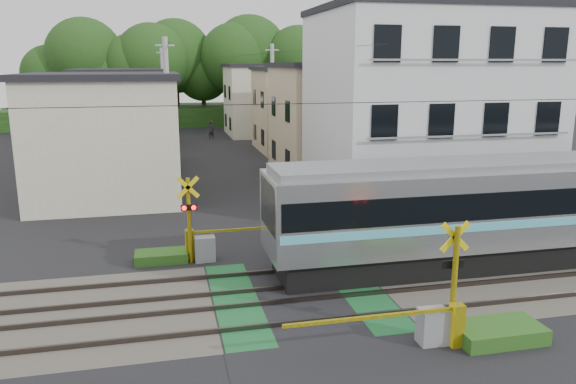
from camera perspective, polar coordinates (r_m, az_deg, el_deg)
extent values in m
plane|color=black|center=(17.09, 1.14, -10.42)|extent=(120.00, 120.00, 0.00)
cube|color=#47423A|center=(17.09, 1.14, -10.42)|extent=(120.00, 6.00, 0.00)
cube|color=black|center=(17.09, 1.14, -10.41)|extent=(5.20, 120.00, 0.00)
cube|color=#145126|center=(16.77, -5.30, -10.93)|extent=(1.30, 6.00, 0.00)
cube|color=#145126|center=(17.61, 7.24, -9.78)|extent=(1.30, 6.00, 0.00)
cube|color=#3F3833|center=(15.39, 2.89, -12.92)|extent=(120.00, 0.08, 0.14)
cube|color=#3F3833|center=(16.62, 1.56, -10.87)|extent=(120.00, 0.08, 0.14)
cube|color=#3F3833|center=(17.51, 0.74, -9.58)|extent=(120.00, 0.08, 0.14)
cube|color=#3F3833|center=(18.78, -0.27, -7.98)|extent=(120.00, 0.08, 0.14)
cube|color=black|center=(21.23, 22.05, -5.39)|extent=(16.86, 2.32, 0.88)
cube|color=black|center=(18.56, 6.07, -7.57)|extent=(2.34, 2.15, 0.59)
cube|color=#B2B7BC|center=(20.79, 22.45, -0.92)|extent=(17.56, 2.73, 2.54)
cube|color=black|center=(20.72, 22.52, -0.10)|extent=(17.28, 2.77, 0.86)
cube|color=#55BFD6|center=(20.87, 22.36, -1.86)|extent=(17.38, 2.76, 0.27)
cube|color=slate|center=(20.52, 22.78, 2.84)|extent=(17.21, 2.24, 0.23)
cube|color=black|center=(17.25, -1.91, -1.33)|extent=(0.10, 2.35, 1.52)
cylinder|color=yellow|center=(14.47, 16.50, -9.04)|extent=(0.14, 0.14, 3.00)
cube|color=yellow|center=(14.15, 16.62, -4.38)|extent=(0.77, 0.05, 0.77)
cube|color=yellow|center=(14.15, 16.62, -4.38)|extent=(0.77, 0.05, 0.77)
cube|color=black|center=(14.37, 16.44, -7.05)|extent=(0.55, 0.05, 0.20)
sphere|color=#FF0C07|center=(14.35, 15.76, -7.04)|extent=(0.16, 0.16, 0.16)
sphere|color=#FF0C07|center=(14.50, 16.88, -6.90)|extent=(0.16, 0.16, 0.16)
cube|color=gray|center=(14.66, 14.48, -13.09)|extent=(0.70, 0.50, 0.90)
cube|color=yellow|center=(14.65, 16.74, -12.83)|extent=(0.30, 0.30, 1.10)
cube|color=yellow|center=(13.55, 8.35, -12.48)|extent=(4.20, 0.08, 0.08)
cylinder|color=yellow|center=(19.56, -10.00, -2.90)|extent=(0.14, 0.14, 3.00)
cube|color=yellow|center=(19.17, -10.12, 0.47)|extent=(0.77, 0.05, 0.77)
cube|color=yellow|center=(19.17, -10.12, 0.47)|extent=(0.77, 0.05, 0.77)
cube|color=black|center=(19.33, -10.04, -1.55)|extent=(0.55, 0.05, 0.20)
sphere|color=#FF0C07|center=(19.27, -10.51, -1.62)|extent=(0.16, 0.16, 0.16)
sphere|color=#FF0C07|center=(19.28, -9.56, -1.57)|extent=(0.16, 0.16, 0.16)
cube|color=gray|center=(19.90, -8.44, -5.73)|extent=(0.70, 0.50, 0.90)
cube|color=yellow|center=(20.08, -9.93, -5.32)|extent=(0.30, 0.30, 1.10)
cube|color=yellow|center=(20.16, -3.57, -3.72)|extent=(4.20, 0.08, 0.08)
cube|color=silver|center=(27.70, 13.72, 7.90)|extent=(10.00, 8.00, 9.00)
cube|color=black|center=(27.71, 14.26, 17.51)|extent=(10.20, 8.16, 0.30)
cube|color=black|center=(23.02, 9.50, -0.47)|extent=(1.10, 0.06, 1.40)
cube|color=black|center=(24.04, 14.91, -0.15)|extent=(1.10, 0.06, 1.40)
cube|color=black|center=(25.26, 19.84, 0.13)|extent=(1.10, 0.06, 1.40)
cube|color=black|center=(26.65, 24.29, 0.39)|extent=(1.10, 0.06, 1.40)
cube|color=gray|center=(24.60, 17.65, -1.48)|extent=(9.00, 0.06, 0.08)
cube|color=black|center=(22.52, 9.78, 6.98)|extent=(1.10, 0.06, 1.40)
cube|color=black|center=(23.56, 15.34, 6.97)|extent=(1.10, 0.06, 1.40)
cube|color=black|center=(24.81, 20.38, 6.90)|extent=(1.10, 0.06, 1.40)
cube|color=black|center=(26.22, 24.90, 6.80)|extent=(1.10, 0.06, 1.40)
cube|color=gray|center=(24.05, 18.14, 5.46)|extent=(9.00, 0.06, 0.08)
cube|color=black|center=(22.41, 10.09, 14.62)|extent=(1.10, 0.06, 1.40)
cube|color=black|center=(23.46, 15.79, 14.26)|extent=(1.10, 0.06, 1.40)
cube|color=black|center=(24.71, 20.94, 13.82)|extent=(1.10, 0.06, 1.40)
cube|color=black|center=(26.13, 25.54, 13.33)|extent=(1.10, 0.06, 1.40)
cube|color=gray|center=(23.88, 18.66, 12.60)|extent=(9.00, 0.06, 0.08)
cube|color=beige|center=(29.58, -18.02, 5.01)|extent=(7.00, 7.00, 6.00)
cube|color=black|center=(29.34, -18.46, 11.11)|extent=(7.35, 7.35, 0.30)
cube|color=black|center=(28.02, -10.88, 1.47)|extent=(0.06, 1.00, 1.20)
cube|color=black|center=(31.46, -11.12, 2.71)|extent=(0.06, 1.00, 1.20)
cube|color=black|center=(27.61, -11.12, 7.17)|extent=(0.06, 1.00, 1.20)
cube|color=black|center=(31.09, -11.35, 7.80)|extent=(0.06, 1.00, 1.20)
cube|color=#C4B08B|center=(35.04, 4.89, 7.17)|extent=(7.00, 8.00, 6.50)
cube|color=black|center=(34.86, 5.00, 12.74)|extent=(7.35, 8.40, 0.30)
cube|color=black|center=(32.47, -0.06, 3.28)|extent=(0.06, 1.00, 1.20)
cube|color=black|center=(36.33, -1.46, 4.32)|extent=(0.06, 1.00, 1.20)
cube|color=black|center=(32.12, -0.06, 8.21)|extent=(0.06, 1.00, 1.20)
cube|color=black|center=(36.02, -1.49, 8.73)|extent=(0.06, 1.00, 1.20)
cube|color=beige|center=(38.54, -17.64, 6.62)|extent=(8.00, 7.00, 5.80)
cube|color=black|center=(38.35, -17.96, 11.14)|extent=(8.40, 7.35, 0.30)
cube|color=black|center=(36.88, -11.42, 4.20)|extent=(0.06, 1.00, 1.20)
cube|color=black|center=(40.35, -11.57, 4.93)|extent=(0.06, 1.00, 1.20)
cube|color=black|center=(36.57, -11.62, 8.53)|extent=(0.06, 1.00, 1.20)
cube|color=black|center=(40.06, -11.75, 8.90)|extent=(0.06, 1.00, 1.20)
cube|color=#C4B08B|center=(44.74, 1.46, 8.28)|extent=(7.00, 7.00, 6.20)
cube|color=black|center=(44.59, 1.49, 12.45)|extent=(7.35, 7.35, 0.30)
cube|color=black|center=(42.49, -2.60, 5.58)|extent=(0.06, 1.00, 1.20)
cube|color=black|center=(45.91, -3.39, 6.13)|extent=(0.06, 1.00, 1.20)
cube|color=black|center=(42.22, -2.64, 9.35)|extent=(0.06, 1.00, 1.20)
cube|color=black|center=(45.66, -3.44, 9.62)|extent=(0.06, 1.00, 1.20)
cube|color=#C4B08B|center=(48.45, -16.50, 8.00)|extent=(7.00, 8.00, 6.00)
cube|color=black|center=(48.31, -16.75, 11.72)|extent=(7.35, 8.40, 0.30)
cube|color=black|center=(46.54, -12.15, 5.95)|extent=(0.06, 1.00, 1.20)
cube|color=black|center=(50.51, -12.23, 6.49)|extent=(0.06, 1.00, 1.20)
cube|color=black|center=(46.29, -12.32, 9.39)|extent=(0.06, 1.00, 1.20)
cube|color=black|center=(50.29, -12.38, 9.66)|extent=(0.06, 1.00, 1.20)
cube|color=beige|center=(54.32, -1.90, 9.22)|extent=(8.00, 7.00, 6.40)
cube|color=black|center=(54.20, -1.92, 12.76)|extent=(8.40, 7.35, 0.30)
cube|color=black|center=(52.13, -5.89, 6.91)|extent=(0.06, 1.00, 1.20)
cube|color=black|center=(55.59, -6.34, 7.28)|extent=(0.06, 1.00, 1.20)
cube|color=black|center=(51.91, -5.97, 9.98)|extent=(0.06, 1.00, 1.20)
cube|color=black|center=(55.38, -6.42, 10.16)|extent=(0.06, 1.00, 1.20)
cube|color=#214617|center=(65.58, -9.55, 7.78)|extent=(40.00, 10.00, 2.00)
cylinder|color=#332114|center=(64.78, -22.67, 7.93)|extent=(0.50, 0.50, 4.31)
sphere|color=#214617|center=(64.63, -22.94, 10.97)|extent=(6.03, 6.03, 6.03)
cylinder|color=#332114|center=(63.43, -19.66, 8.71)|extent=(0.50, 0.50, 5.68)
sphere|color=#214617|center=(63.31, -19.98, 12.81)|extent=(7.96, 7.96, 7.96)
cylinder|color=#332114|center=(62.77, -17.53, 8.20)|extent=(0.50, 0.50, 4.33)
sphere|color=#214617|center=(62.61, -17.75, 11.36)|extent=(6.06, 6.06, 6.06)
cylinder|color=#332114|center=(62.01, -15.13, 8.56)|extent=(0.50, 0.50, 4.89)
sphere|color=#214617|center=(61.85, -15.35, 12.17)|extent=(6.84, 6.84, 6.84)
cylinder|color=#332114|center=(61.58, -13.49, 8.87)|extent=(0.50, 0.50, 5.41)
sphere|color=#214617|center=(61.44, -13.71, 12.90)|extent=(7.58, 7.58, 7.58)
cylinder|color=#332114|center=(64.58, -11.17, 9.30)|extent=(0.50, 0.50, 5.75)
sphere|color=#214617|center=(64.47, -11.36, 13.38)|extent=(8.04, 8.04, 8.04)
cylinder|color=#332114|center=(64.35, -8.53, 8.74)|extent=(0.50, 0.50, 4.28)
sphere|color=#214617|center=(64.20, -8.64, 11.79)|extent=(5.99, 5.99, 5.99)
cylinder|color=#332114|center=(62.77, -5.30, 9.29)|extent=(0.50, 0.50, 5.52)
sphere|color=#214617|center=(62.64, -5.39, 13.32)|extent=(7.73, 7.73, 7.73)
cylinder|color=#332114|center=(64.04, -3.85, 9.59)|extent=(0.50, 0.50, 5.97)
sphere|color=#214617|center=(63.93, -3.92, 13.86)|extent=(8.36, 8.36, 8.36)
cylinder|color=#332114|center=(64.72, -1.41, 9.09)|extent=(0.50, 0.50, 4.72)
sphere|color=#214617|center=(64.57, -1.42, 12.44)|extent=(6.60, 6.60, 6.60)
cylinder|color=#332114|center=(62.41, 1.07, 9.25)|extent=(0.50, 0.50, 5.36)
sphere|color=#214617|center=(62.27, 1.09, 13.19)|extent=(7.51, 7.51, 7.51)
cylinder|color=#332114|center=(64.26, 3.34, 9.33)|extent=(0.50, 0.50, 5.34)
sphere|color=#214617|center=(64.13, 3.40, 13.14)|extent=(7.48, 7.48, 7.48)
cube|color=black|center=(19.16, 18.21, 8.79)|extent=(60.00, 0.02, 0.02)
cylinder|color=#A5A5A0|center=(28.35, -12.04, 7.08)|extent=(0.26, 0.26, 8.00)
cube|color=#A5A5A0|center=(28.22, -12.40, 14.36)|extent=(0.90, 0.08, 0.08)
cylinder|color=#A5A5A0|center=(38.04, -1.59, 8.80)|extent=(0.26, 0.26, 8.00)
cube|color=#A5A5A0|center=(37.95, -1.63, 14.23)|extent=(0.90, 0.08, 0.08)
cylinder|color=#A5A5A0|center=(49.29, -12.52, 9.47)|extent=(0.26, 0.26, 8.00)
cube|color=#A5A5A0|center=(49.22, -12.73, 13.65)|extent=(0.90, 0.08, 0.08)
cube|color=black|center=(38.72, -12.59, 13.62)|extent=(0.02, 42.00, 0.02)
cube|color=black|center=(39.42, -2.06, 13.89)|extent=(0.02, 42.00, 0.02)
imported|color=#302A35|center=(51.63, -7.84, 6.28)|extent=(0.69, 0.54, 1.67)
cube|color=#2D5E1E|center=(15.42, 20.55, -13.20)|extent=(2.20, 1.20, 0.40)
cube|color=#2D5E1E|center=(20.23, -12.74, -6.41)|extent=(1.80, 1.00, 0.36)
cube|color=#2D5E1E|center=(21.30, 11.17, -5.42)|extent=(1.50, 0.90, 0.30)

